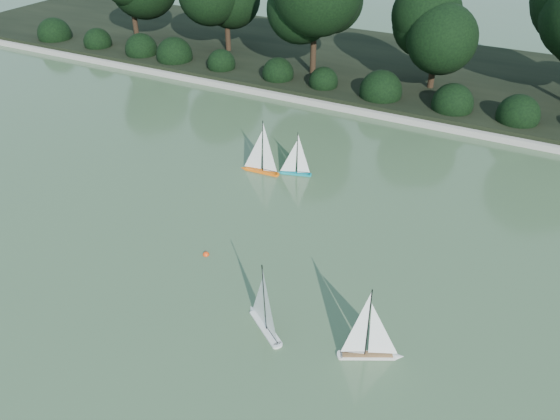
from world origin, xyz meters
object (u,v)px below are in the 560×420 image
at_px(sailboat_teal, 293,167).
at_px(race_buoy, 206,255).
at_px(sailboat_white_b, 373,346).
at_px(sailboat_orange, 258,163).
at_px(sailboat_white_a, 263,315).

relative_size(sailboat_teal, race_buoy, 9.35).
xyz_separation_m(sailboat_white_b, sailboat_orange, (-4.56, 4.45, 0.00)).
height_order(sailboat_white_a, sailboat_teal, sailboat_white_a).
xyz_separation_m(sailboat_white_a, sailboat_white_b, (1.87, 0.20, -0.01)).
xyz_separation_m(sailboat_white_a, race_buoy, (-1.96, 1.19, -0.24)).
xyz_separation_m(sailboat_white_b, sailboat_teal, (-3.73, 4.74, -0.04)).
bearing_deg(race_buoy, sailboat_white_b, -14.46).
bearing_deg(sailboat_teal, sailboat_white_b, -51.80).
distance_m(sailboat_orange, race_buoy, 3.55).
relative_size(sailboat_white_a, sailboat_teal, 1.25).
bearing_deg(sailboat_white_b, race_buoy, 165.54).
bearing_deg(race_buoy, sailboat_white_a, -31.22).
bearing_deg(sailboat_white_b, sailboat_orange, 135.69).
relative_size(sailboat_white_a, race_buoy, 11.65).
bearing_deg(sailboat_teal, sailboat_orange, -161.15).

